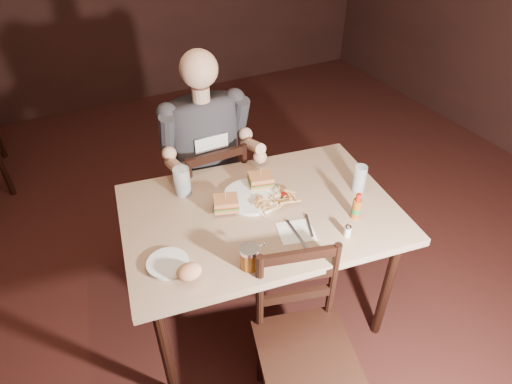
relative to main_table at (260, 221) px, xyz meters
name	(u,v)px	position (x,y,z in m)	size (l,w,h in m)	color
room_shell	(265,133)	(-0.15, -0.31, 0.70)	(7.00, 7.00, 7.00)	black
main_table	(260,221)	(0.00, 0.00, 0.00)	(1.44, 1.06, 0.77)	tan
chair_far	(209,197)	(-0.05, 0.61, -0.26)	(0.41, 0.45, 0.88)	black
chair_near	(306,353)	(-0.08, -0.59, -0.26)	(0.41, 0.45, 0.88)	black
diner	(207,134)	(-0.05, 0.56, 0.22)	(0.54, 0.42, 0.93)	#2E2D32
dinner_plate	(252,197)	(0.00, 0.10, 0.08)	(0.28, 0.28, 0.02)	white
sandwich_left	(226,200)	(-0.15, 0.07, 0.14)	(0.12, 0.10, 0.10)	#D2854E
sandwich_right	(261,177)	(0.09, 0.17, 0.14)	(0.12, 0.10, 0.10)	#D2854E
fries_pile	(276,199)	(0.09, 0.01, 0.11)	(0.26, 0.18, 0.04)	tan
ketchup_dollop	(285,194)	(0.16, 0.03, 0.09)	(0.05, 0.05, 0.01)	maroon
glass_left	(182,181)	(-0.29, 0.30, 0.15)	(0.08, 0.08, 0.15)	silver
glass_right	(359,179)	(0.53, -0.08, 0.15)	(0.07, 0.07, 0.15)	silver
hot_sauce	(357,206)	(0.38, -0.25, 0.14)	(0.04, 0.04, 0.14)	#934B11
salt_shaker	(348,231)	(0.27, -0.34, 0.10)	(0.03, 0.03, 0.06)	white
syrup_dispenser	(249,257)	(-0.21, -0.31, 0.13)	(0.08, 0.08, 0.11)	#934B11
napkin	(296,231)	(0.08, -0.21, 0.07)	(0.16, 0.15, 0.00)	white
knife	(298,235)	(0.07, -0.24, 0.08)	(0.01, 0.23, 0.01)	silver
fork	(309,225)	(0.15, -0.21, 0.08)	(0.01, 0.16, 0.01)	silver
side_plate	(168,264)	(-0.52, -0.15, 0.08)	(0.17, 0.17, 0.01)	white
bread_roll	(189,272)	(-0.46, -0.26, 0.12)	(0.11, 0.09, 0.06)	tan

